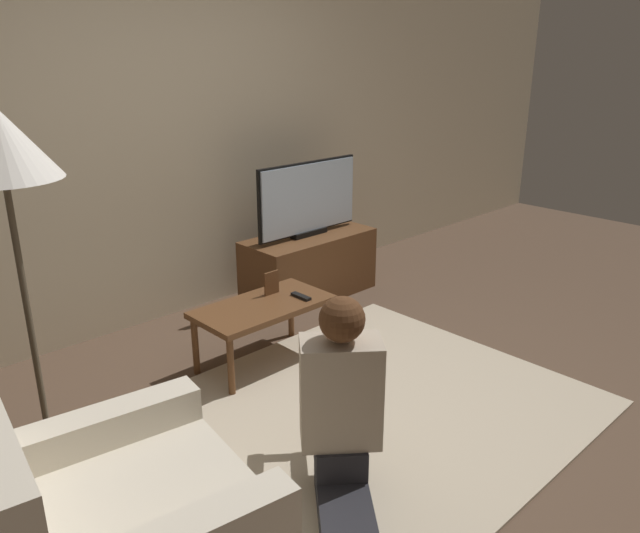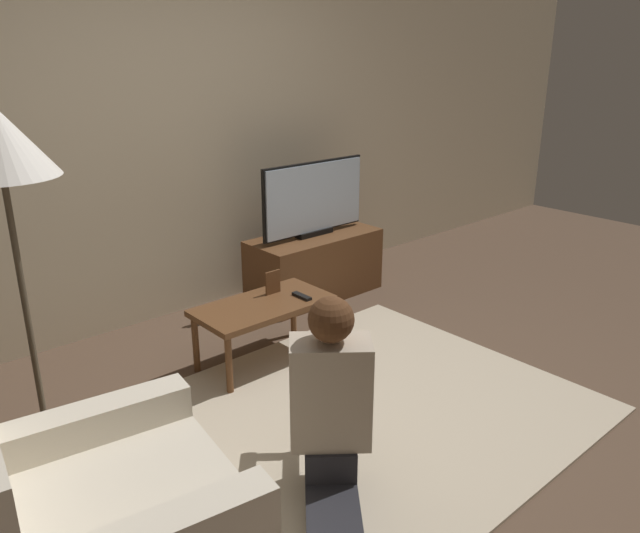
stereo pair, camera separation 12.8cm
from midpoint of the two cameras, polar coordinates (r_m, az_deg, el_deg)
ground_plane at (r=3.45m, az=4.60°, el=-13.53°), size 10.00×10.00×0.00m
wall_back at (r=4.48m, az=-13.36°, el=11.60°), size 10.00×0.06×2.60m
rug at (r=3.44m, az=4.60°, el=-13.42°), size 2.35×1.93×0.02m
tv_stand at (r=4.90m, az=0.24°, el=0.10°), size 1.05×0.47×0.50m
tv at (r=4.75m, az=0.22°, el=6.24°), size 0.96×0.08×0.57m
coffee_table at (r=3.83m, az=-4.24°, el=-4.02°), size 0.84×0.44×0.40m
armchair at (r=2.46m, az=-18.32°, el=-22.13°), size 1.01×1.01×0.87m
person_kneeling at (r=2.68m, az=2.38°, el=-12.39°), size 0.71×0.79×0.93m
picture_frame at (r=3.92m, az=-3.40°, el=-1.46°), size 0.11×0.01×0.15m
remote at (r=3.88m, az=-0.74°, el=-2.73°), size 0.04×0.15×0.02m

